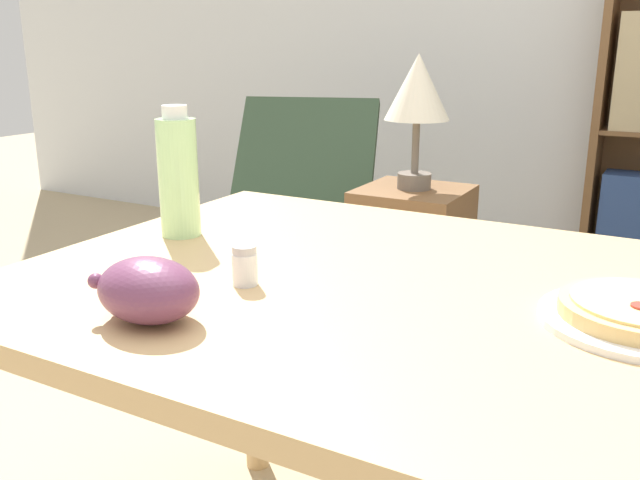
{
  "coord_description": "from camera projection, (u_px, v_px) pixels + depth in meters",
  "views": [
    {
      "loc": [
        0.43,
        -0.88,
        1.1
      ],
      "look_at": [
        -0.07,
        0.02,
        0.8
      ],
      "focal_mm": 38.0,
      "sensor_mm": 36.0,
      "label": 1
    }
  ],
  "objects": [
    {
      "name": "grape_bunch",
      "position": [
        148.0,
        290.0,
        0.9
      ],
      "size": [
        0.15,
        0.11,
        0.09
      ],
      "color": "#6B3856",
      "rests_on": "dining_table"
    },
    {
      "name": "drink_bottle",
      "position": [
        178.0,
        176.0,
        1.28
      ],
      "size": [
        0.08,
        0.08,
        0.25
      ],
      "color": "#B7EAA3",
      "rests_on": "dining_table"
    },
    {
      "name": "lounge_chair_near",
      "position": [
        294.0,
        255.0,
        2.69
      ],
      "size": [
        0.75,
        0.9,
        0.88
      ],
      "rotation": [
        0.0,
        0.0,
        0.32
      ],
      "color": "black",
      "rests_on": "ground_plane"
    },
    {
      "name": "salt_shaker",
      "position": [
        245.0,
        266.0,
        1.03
      ],
      "size": [
        0.04,
        0.04,
        0.06
      ],
      "color": "white",
      "rests_on": "dining_table"
    },
    {
      "name": "table_lamp",
      "position": [
        418.0,
        94.0,
        2.14
      ],
      "size": [
        0.21,
        0.21,
        0.43
      ],
      "color": "#665B51",
      "rests_on": "side_table"
    },
    {
      "name": "dining_table",
      "position": [
        382.0,
        338.0,
        1.09
      ],
      "size": [
        1.16,
        0.89,
        0.74
      ],
      "color": "tan",
      "rests_on": "ground_plane"
    },
    {
      "name": "side_table",
      "position": [
        410.0,
        280.0,
        2.31
      ],
      "size": [
        0.34,
        0.34,
        0.64
      ],
      "color": "brown",
      "rests_on": "ground_plane"
    }
  ]
}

